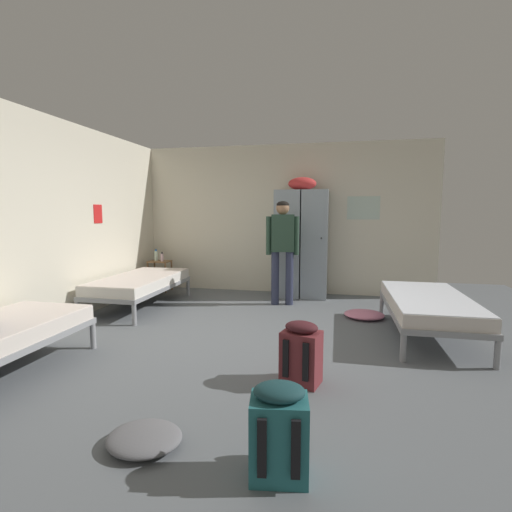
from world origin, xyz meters
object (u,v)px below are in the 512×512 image
Objects in this scene: clothes_pile_pink at (364,315)px; person_traveler at (282,243)px; locker_bank at (301,241)px; bed_left_rear at (140,283)px; backpack_maroon at (302,354)px; clothes_pile_grey at (144,438)px; lotion_bottle at (162,257)px; bed_right at (428,304)px; shelf_unit at (160,273)px; water_bottle at (156,256)px; backpack_teal at (279,432)px.

person_traveler is at bearing 156.02° from clothes_pile_pink.
locker_bank is 1.09× the size of bed_left_rear.
backpack_maroon reaches higher than clothes_pile_grey.
lotion_bottle reaches higher than clothes_pile_pink.
clothes_pile_pink is (-0.69, 0.62, -0.33)m from bed_right.
backpack_maroon reaches higher than bed_right.
bed_left_rear is at bearing 172.29° from bed_right.
clothes_pile_pink is (3.64, -1.12, -0.29)m from shelf_unit.
locker_bank is at bearing 129.52° from clothes_pile_pink.
water_bottle reaches higher than lotion_bottle.
lotion_bottle is at bearing 163.10° from clothes_pile_pink.
bed_left_rear is 11.19× the size of lotion_bottle.
backpack_maroon is (0.33, -3.42, -0.71)m from locker_bank.
backpack_teal is at bearing -82.11° from person_traveler.
locker_bank is 2.56m from bed_right.
backpack_teal is 1.00× the size of backpack_maroon.
locker_bank reaches higher than lotion_bottle.
shelf_unit is 1.03× the size of clothes_pile_pink.
shelf_unit reaches higher than clothes_pile_grey.
shelf_unit reaches higher than backpack_maroon.
shelf_unit is at bearing 150.26° from lotion_bottle.
bed_right is at bearing -21.84° from water_bottle.
shelf_unit is at bearing 166.57° from person_traveler.
bed_left_rear is at bearing -74.79° from water_bottle.
locker_bank is at bearing 82.92° from clothes_pile_grey.
shelf_unit reaches higher than backpack_teal.
shelf_unit is at bearing 158.02° from bed_right.
water_bottle is at bearing 162.90° from clothes_pile_pink.
bed_right is 3.44× the size of clothes_pile_pink.
locker_bank reaches higher than bed_right.
person_traveler is 9.72× the size of lotion_bottle.
person_traveler is (-0.24, -0.66, 0.03)m from locker_bank.
shelf_unit is at bearing -178.02° from locker_bank.
bed_right is 4.75m from water_bottle.
locker_bank is at bearing 95.45° from backpack_maroon.
backpack_teal reaches higher than clothes_pile_pink.
locker_bank is 3.76× the size of backpack_teal.
backpack_teal reaches higher than bed_right.
backpack_teal is (0.55, -3.96, -0.74)m from person_traveler.
backpack_teal is 1.00× the size of clothes_pile_pink.
person_traveler is 2.57m from water_bottle.
bed_right is 3.53m from clothes_pile_grey.
locker_bank is at bearing 132.59° from bed_right.
backpack_teal is at bearing -57.35° from lotion_bottle.
clothes_pile_grey is at bearing -94.80° from person_traveler.
clothes_pile_grey is (-1.57, -3.32, 0.00)m from clothes_pile_pink.
locker_bank is at bearing 2.93° from lotion_bottle.
bed_left_rear is 1.20m from lotion_bottle.
shelf_unit is 1.18× the size of clothes_pile_grey.
water_bottle reaches higher than clothes_pile_grey.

